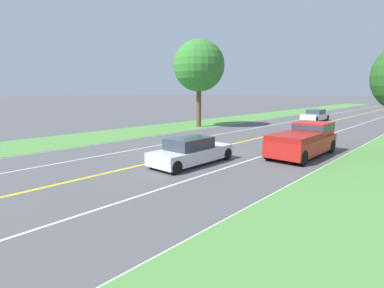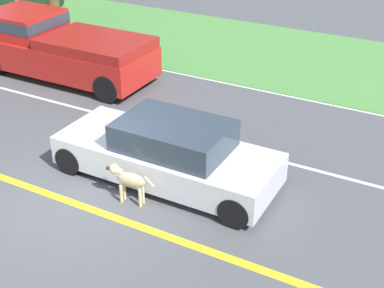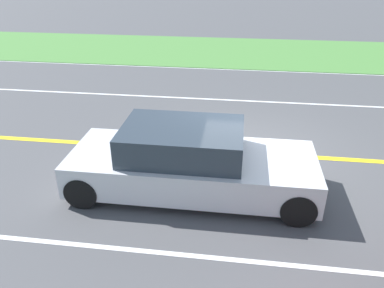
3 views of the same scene
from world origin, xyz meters
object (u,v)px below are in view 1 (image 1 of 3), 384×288
at_px(dog, 179,150).
at_px(pickup_truck, 304,140).
at_px(ego_car, 191,152).
at_px(oncoming_car, 315,116).
at_px(roadside_tree_left_near, 199,66).

distance_m(dog, pickup_truck, 7.25).
height_order(ego_car, pickup_truck, pickup_truck).
bearing_deg(oncoming_car, ego_car, 97.26).
xyz_separation_m(dog, pickup_truck, (4.58, 5.60, 0.39)).
bearing_deg(pickup_truck, dog, -129.25).
bearing_deg(dog, roadside_tree_left_near, 118.84).
distance_m(ego_car, roadside_tree_left_near, 16.72).
height_order(dog, pickup_truck, pickup_truck).
relative_size(pickup_truck, roadside_tree_left_near, 0.62).
xyz_separation_m(ego_car, pickup_truck, (3.47, 5.87, 0.29)).
distance_m(pickup_truck, oncoming_car, 21.77).
relative_size(ego_car, roadside_tree_left_near, 0.54).
distance_m(dog, roadside_tree_left_near, 15.92).
relative_size(dog, pickup_truck, 0.19).
bearing_deg(pickup_truck, roadside_tree_left_near, 154.82).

